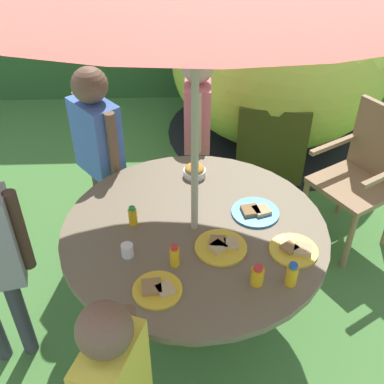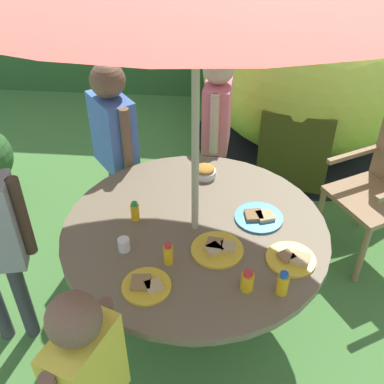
{
  "view_description": "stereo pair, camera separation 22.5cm",
  "coord_description": "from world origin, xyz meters",
  "views": [
    {
      "loc": [
        -0.08,
        -1.81,
        2.28
      ],
      "look_at": [
        -0.01,
        -0.02,
        0.93
      ],
      "focal_mm": 43.38,
      "sensor_mm": 36.0,
      "label": 1
    },
    {
      "loc": [
        0.14,
        -1.81,
        2.28
      ],
      "look_at": [
        -0.01,
        -0.02,
        0.93
      ],
      "focal_mm": 43.38,
      "sensor_mm": 36.0,
      "label": 2
    }
  ],
  "objects": [
    {
      "name": "wooden_chair",
      "position": [
        1.16,
        0.68,
        0.55
      ],
      "size": [
        0.62,
        0.63,
        0.97
      ],
      "rotation": [
        0.0,
        0.0,
        -1.04
      ],
      "color": "#93704C",
      "rests_on": "ground_plane"
    },
    {
      "name": "child_in_pink_shirt",
      "position": [
        0.07,
        1.06,
        0.78
      ],
      "size": [
        0.21,
        0.42,
        1.23
      ],
      "rotation": [
        0.0,
        0.0,
        -1.63
      ],
      "color": "navy",
      "rests_on": "ground_plane"
    },
    {
      "name": "ground_plane",
      "position": [
        0.0,
        0.0,
        -0.01
      ],
      "size": [
        10.0,
        10.0,
        0.02
      ],
      "primitive_type": "cube",
      "color": "#477A38"
    },
    {
      "name": "juice_bottle_mid_left",
      "position": [
        0.26,
        -0.4,
        0.74
      ],
      "size": [
        0.06,
        0.06,
        0.11
      ],
      "color": "yellow",
      "rests_on": "garden_table"
    },
    {
      "name": "hedge_backdrop",
      "position": [
        0.0,
        3.35,
        0.85
      ],
      "size": [
        9.0,
        0.7,
        1.7
      ],
      "primitive_type": "cube",
      "color": "#33602D",
      "rests_on": "ground_plane"
    },
    {
      "name": "juice_bottle_near_left",
      "position": [
        -0.1,
        -0.26,
        0.74
      ],
      "size": [
        0.05,
        0.05,
        0.12
      ],
      "color": "yellow",
      "rests_on": "garden_table"
    },
    {
      "name": "snack_bowl",
      "position": [
        0.02,
        0.47,
        0.72
      ],
      "size": [
        0.13,
        0.13,
        0.07
      ],
      "color": "white",
      "rests_on": "garden_table"
    },
    {
      "name": "plate_far_left",
      "position": [
        0.12,
        -0.16,
        0.7
      ],
      "size": [
        0.26,
        0.26,
        0.03
      ],
      "color": "yellow",
      "rests_on": "garden_table"
    },
    {
      "name": "cup_near",
      "position": [
        -0.33,
        -0.2,
        0.72
      ],
      "size": [
        0.06,
        0.06,
        0.07
      ],
      "primitive_type": "cylinder",
      "color": "white",
      "rests_on": "garden_table"
    },
    {
      "name": "plate_far_right",
      "position": [
        0.33,
        0.1,
        0.7
      ],
      "size": [
        0.26,
        0.26,
        0.03
      ],
      "color": "#338CD8",
      "rests_on": "garden_table"
    },
    {
      "name": "juice_bottle_near_right",
      "position": [
        0.42,
        -0.4,
        0.74
      ],
      "size": [
        0.05,
        0.05,
        0.12
      ],
      "color": "yellow",
      "rests_on": "garden_table"
    },
    {
      "name": "dome_tent",
      "position": [
        0.85,
        2.19,
        0.71
      ],
      "size": [
        2.41,
        2.41,
        1.43
      ],
      "rotation": [
        0.0,
        0.0,
        -0.21
      ],
      "color": "#B2C63F",
      "rests_on": "ground_plane"
    },
    {
      "name": "garden_table",
      "position": [
        0.0,
        0.0,
        0.57
      ],
      "size": [
        1.38,
        1.38,
        0.69
      ],
      "color": "#93704C",
      "rests_on": "ground_plane"
    },
    {
      "name": "plate_mid_right",
      "position": [
        0.48,
        -0.2,
        0.7
      ],
      "size": [
        0.24,
        0.24,
        0.03
      ],
      "color": "yellow",
      "rests_on": "garden_table"
    },
    {
      "name": "child_in_blue_shirt",
      "position": [
        -0.58,
        0.72,
        0.81
      ],
      "size": [
        0.35,
        0.37,
        1.27
      ],
      "rotation": [
        0.0,
        0.0,
        -0.89
      ],
      "color": "brown",
      "rests_on": "ground_plane"
    },
    {
      "name": "juice_bottle_center_front",
      "position": [
        -0.32,
        0.04,
        0.74
      ],
      "size": [
        0.05,
        0.05,
        0.11
      ],
      "color": "yellow",
      "rests_on": "garden_table"
    },
    {
      "name": "plate_center_back",
      "position": [
        -0.18,
        -0.42,
        0.7
      ],
      "size": [
        0.22,
        0.22,
        0.03
      ],
      "color": "yellow",
      "rests_on": "garden_table"
    },
    {
      "name": "child_in_yellow_shirt",
      "position": [
        -0.33,
        -0.88,
        0.72
      ],
      "size": [
        0.25,
        0.37,
        1.13
      ],
      "rotation": [
        0.0,
        0.0,
        1.21
      ],
      "color": "brown",
      "rests_on": "ground_plane"
    }
  ]
}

